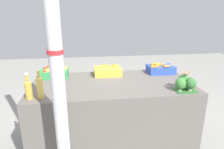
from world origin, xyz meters
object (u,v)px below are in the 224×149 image
apple_crate (54,72)px  juice_bottle_golden (40,87)px  orange_crate (107,70)px  broccoli_pile (185,83)px  support_pole (56,58)px  carrot_crate (161,69)px  sparrow_bird (187,73)px  juice_bottle_amber (28,89)px

apple_crate → juice_bottle_golden: size_ratio=1.26×
orange_crate → broccoli_pile: size_ratio=1.49×
support_pole → orange_crate: support_pole is taller
support_pole → carrot_crate: (1.21, 1.05, -0.43)m
carrot_crate → sparrow_bird: size_ratio=2.78×
carrot_crate → apple_crate: bearing=179.9°
broccoli_pile → juice_bottle_golden: juice_bottle_golden is taller
broccoli_pile → juice_bottle_amber: (-1.56, -0.00, 0.02)m
apple_crate → carrot_crate: 1.40m
orange_crate → carrot_crate: (0.73, -0.01, -0.00)m
support_pole → broccoli_pile: bearing=18.4°
support_pole → sparrow_bird: (1.24, 0.42, -0.29)m
support_pole → sparrow_bird: bearing=18.7°
apple_crate → juice_bottle_amber: bearing=-102.4°
broccoli_pile → sparrow_bird: 0.11m
apple_crate → sparrow_bird: bearing=-23.8°
broccoli_pile → juice_bottle_amber: juice_bottle_amber is taller
juice_bottle_golden → broccoli_pile: bearing=0.0°
support_pole → orange_crate: bearing=65.5°
sparrow_bird → support_pole: bearing=169.4°
orange_crate → carrot_crate: same height
juice_bottle_amber → sparrow_bird: bearing=0.4°
support_pole → carrot_crate: support_pole is taller
carrot_crate → broccoli_pile: broccoli_pile is taller
orange_crate → broccoli_pile: broccoli_pile is taller
broccoli_pile → juice_bottle_amber: 1.56m
support_pole → juice_bottle_golden: support_pole is taller
orange_crate → broccoli_pile: (0.75, -0.65, 0.03)m
juice_bottle_amber → carrot_crate: bearing=22.6°
apple_crate → broccoli_pile: broccoli_pile is taller
apple_crate → carrot_crate: bearing=-0.1°
apple_crate → sparrow_bird: (1.43, -0.63, 0.13)m
apple_crate → sparrow_bird: 1.57m
juice_bottle_golden → orange_crate: bearing=42.4°
support_pole → carrot_crate: size_ratio=7.56×
support_pole → carrot_crate: bearing=41.0°
support_pole → broccoli_pile: support_pole is taller
sparrow_bird → carrot_crate: bearing=63.5°
juice_bottle_golden → sparrow_bird: bearing=0.4°
juice_bottle_amber → apple_crate: bearing=77.6°
orange_crate → carrot_crate: bearing=-0.6°
orange_crate → carrot_crate: 0.73m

